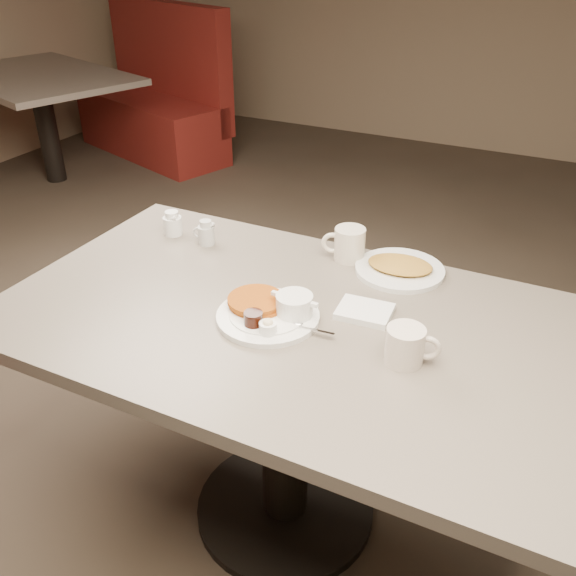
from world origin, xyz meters
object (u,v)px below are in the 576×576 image
at_px(diner_table, 285,367).
at_px(creamer_left, 206,233).
at_px(coffee_mug_near, 406,345).
at_px(main_plate, 271,311).
at_px(booth_back_left, 146,103).
at_px(coffee_mug_far, 348,244).
at_px(creamer_right, 173,224).
at_px(hash_plate, 400,268).

relative_size(diner_table, creamer_left, 18.75).
bearing_deg(diner_table, coffee_mug_near, -8.97).
bearing_deg(main_plate, booth_back_left, 133.12).
height_order(coffee_mug_far, creamer_right, coffee_mug_far).
xyz_separation_m(creamer_right, hash_plate, (0.74, 0.08, -0.02)).
bearing_deg(coffee_mug_near, hash_plate, 109.25).
bearing_deg(hash_plate, diner_table, -119.25).
xyz_separation_m(coffee_mug_far, booth_back_left, (-2.60, 2.32, -0.39)).
xyz_separation_m(coffee_mug_far, creamer_left, (-0.44, -0.10, -0.01)).
relative_size(coffee_mug_near, hash_plate, 0.49).
distance_m(coffee_mug_near, creamer_right, 0.94).
bearing_deg(hash_plate, creamer_right, -173.64).
bearing_deg(creamer_left, main_plate, -36.84).
bearing_deg(diner_table, coffee_mug_far, 85.09).
bearing_deg(diner_table, hash_plate, 60.75).
distance_m(coffee_mug_near, hash_plate, 0.43).
bearing_deg(coffee_mug_near, creamer_left, 157.33).
bearing_deg(coffee_mug_far, booth_back_left, 138.19).
bearing_deg(coffee_mug_near, coffee_mug_far, 126.51).
bearing_deg(booth_back_left, diner_table, -46.31).
relative_size(main_plate, hash_plate, 1.18).
xyz_separation_m(diner_table, creamer_right, (-0.54, 0.27, 0.21)).
xyz_separation_m(coffee_mug_near, creamer_left, (-0.75, 0.31, -0.01)).
xyz_separation_m(creamer_left, creamer_right, (-0.14, 0.01, -0.00)).
bearing_deg(booth_back_left, main_plate, -46.88).
relative_size(main_plate, booth_back_left, 0.17).
height_order(coffee_mug_near, booth_back_left, booth_back_left).
bearing_deg(creamer_right, main_plate, -29.96).
distance_m(creamer_left, hash_plate, 0.61).
xyz_separation_m(coffee_mug_near, hash_plate, (-0.14, 0.41, -0.03)).
height_order(creamer_left, hash_plate, creamer_left).
xyz_separation_m(main_plate, coffee_mug_far, (0.05, 0.39, 0.03)).
relative_size(coffee_mug_far, creamer_left, 1.77).
relative_size(coffee_mug_near, booth_back_left, 0.07).
bearing_deg(booth_back_left, creamer_left, -48.35).
bearing_deg(coffee_mug_far, creamer_right, -170.84).
bearing_deg(creamer_left, coffee_mug_far, 13.44).
distance_m(coffee_mug_far, hash_plate, 0.17).
distance_m(coffee_mug_near, booth_back_left, 4.01).
xyz_separation_m(coffee_mug_near, coffee_mug_far, (-0.31, 0.42, 0.00)).
bearing_deg(creamer_left, coffee_mug_near, -22.67).
bearing_deg(creamer_right, creamer_left, -5.09).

